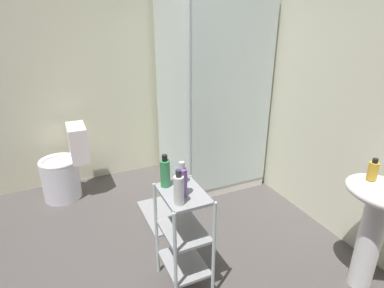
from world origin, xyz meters
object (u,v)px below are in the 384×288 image
(shower_stall, at_px, (205,143))
(pedestal_sink, at_px, (376,215))
(hand_soap_bottle, at_px, (373,170))
(toilet, at_px, (65,169))
(storage_cart, at_px, (184,233))
(conditioner_bottle_purple, at_px, (182,181))
(body_wash_bottle_green, at_px, (165,173))
(lotion_bottle_white, at_px, (179,190))
(rinse_cup, at_px, (181,175))
(bath_mat, at_px, (165,213))

(shower_stall, relative_size, pedestal_sink, 2.47)
(hand_soap_bottle, bearing_deg, toilet, -139.55)
(storage_cart, height_order, conditioner_bottle_purple, conditioner_bottle_purple)
(conditioner_bottle_purple, distance_m, body_wash_bottle_green, 0.16)
(toilet, relative_size, lotion_bottle_white, 3.45)
(body_wash_bottle_green, xyz_separation_m, rinse_cup, (-0.01, 0.11, -0.05))
(shower_stall, distance_m, bath_mat, 0.91)
(shower_stall, bearing_deg, hand_soap_bottle, 8.92)
(lotion_bottle_white, xyz_separation_m, rinse_cup, (-0.24, 0.11, -0.05))
(storage_cart, height_order, lotion_bottle_white, lotion_bottle_white)
(storage_cart, bearing_deg, toilet, -157.79)
(bath_mat, bearing_deg, body_wash_bottle_green, -18.09)
(hand_soap_bottle, bearing_deg, bath_mat, -144.52)
(bath_mat, bearing_deg, storage_cart, -11.08)
(rinse_cup, height_order, bath_mat, rinse_cup)
(conditioner_bottle_purple, xyz_separation_m, lotion_bottle_white, (0.08, -0.05, -0.00))
(toilet, height_order, body_wash_bottle_green, body_wash_bottle_green)
(toilet, xyz_separation_m, hand_soap_bottle, (2.03, 1.73, 0.56))
(storage_cart, height_order, body_wash_bottle_green, body_wash_bottle_green)
(lotion_bottle_white, bearing_deg, toilet, -161.22)
(hand_soap_bottle, bearing_deg, rinse_cup, -119.15)
(rinse_cup, bearing_deg, hand_soap_bottle, 60.85)
(shower_stall, height_order, rinse_cup, shower_stall)
(pedestal_sink, height_order, bath_mat, pedestal_sink)
(toilet, bearing_deg, hand_soap_bottle, 40.45)
(toilet, xyz_separation_m, body_wash_bottle_green, (1.46, 0.58, 0.52))
(conditioner_bottle_purple, bearing_deg, storage_cart, 148.46)
(shower_stall, distance_m, lotion_bottle_white, 1.70)
(shower_stall, height_order, hand_soap_bottle, shower_stall)
(lotion_bottle_white, bearing_deg, pedestal_sink, 71.22)
(storage_cart, bearing_deg, body_wash_bottle_green, -149.75)
(toilet, height_order, rinse_cup, rinse_cup)
(conditioner_bottle_purple, bearing_deg, lotion_bottle_white, -33.66)
(lotion_bottle_white, bearing_deg, conditioner_bottle_purple, 146.34)
(storage_cart, bearing_deg, conditioner_bottle_purple, -31.54)
(shower_stall, bearing_deg, body_wash_bottle_green, -37.08)
(hand_soap_bottle, bearing_deg, pedestal_sink, 29.57)
(storage_cart, relative_size, hand_soap_bottle, 5.19)
(rinse_cup, distance_m, bath_mat, 1.06)
(pedestal_sink, distance_m, bath_mat, 1.76)
(storage_cart, bearing_deg, bath_mat, 168.92)
(shower_stall, xyz_separation_m, body_wash_bottle_green, (1.17, -0.88, 0.37))
(shower_stall, distance_m, conditioner_bottle_purple, 1.61)
(shower_stall, relative_size, toilet, 2.63)
(toilet, distance_m, bath_mat, 1.14)
(body_wash_bottle_green, bearing_deg, toilet, -158.51)
(storage_cart, xyz_separation_m, rinse_cup, (-0.13, 0.04, 0.35))
(lotion_bottle_white, distance_m, bath_mat, 1.28)
(pedestal_sink, distance_m, toilet, 2.76)
(storage_cart, distance_m, body_wash_bottle_green, 0.42)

